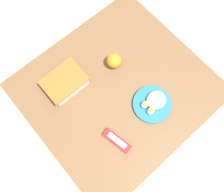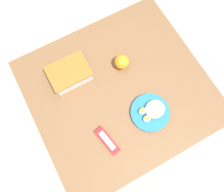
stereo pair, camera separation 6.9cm
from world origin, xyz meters
name	(u,v)px [view 2 (the right image)]	position (x,y,z in m)	size (l,w,h in m)	color
ground_plane	(116,116)	(0.00, 0.00, 0.00)	(10.00, 10.00, 0.00)	#B2A899
table	(118,96)	(0.00, 0.00, 0.63)	(0.95, 0.88, 0.76)	brown
food_container	(70,74)	(-0.20, 0.19, 0.80)	(0.22, 0.16, 0.08)	white
orange_fruit	(122,62)	(0.08, 0.12, 0.81)	(0.08, 0.08, 0.08)	orange
rice_plate	(151,112)	(0.08, -0.19, 0.78)	(0.20, 0.20, 0.05)	teal
candy_bar	(107,141)	(-0.19, -0.21, 0.77)	(0.08, 0.16, 0.02)	red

